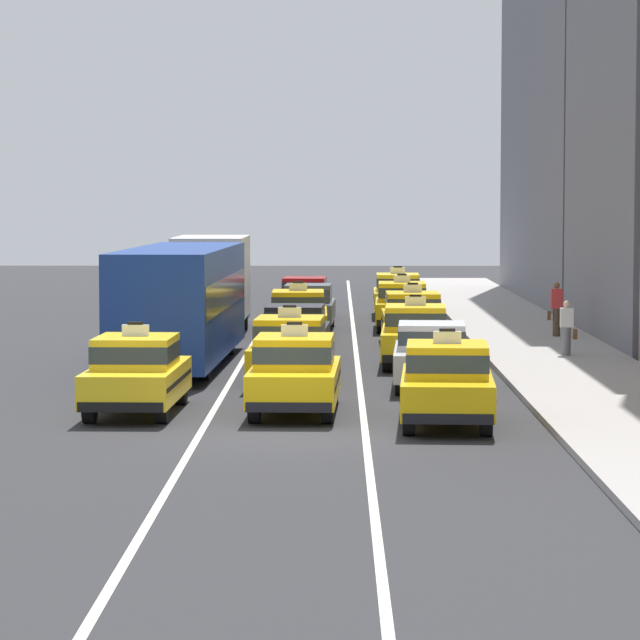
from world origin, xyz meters
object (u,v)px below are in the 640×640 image
taxi_left_nearest (137,373)px  bus_left_second (181,299)px  sedan_center_fifth (308,305)px  taxi_right_sixth (398,294)px  box_truck_left_third (213,280)px  taxi_right_fourth (412,318)px  sedan_right_second (431,353)px  taxi_center_nearest (295,373)px  taxi_right_third (415,334)px  pedestrian_mid_block (567,328)px  taxi_center_second (290,349)px  sedan_center_sixth (305,297)px  sedan_center_third (295,331)px  taxi_right_fifth (402,305)px  pedestrian_near_crosswalk (556,309)px  taxi_center_fourth (298,315)px  taxi_right_nearest (447,382)px

taxi_left_nearest → bus_left_second: size_ratio=0.41×
sedan_center_fifth → taxi_right_sixth: size_ratio=0.95×
box_truck_left_third → taxi_right_fourth: (6.50, -4.85, -0.90)m
taxi_right_sixth → sedan_right_second: bearing=-90.1°
taxi_right_fourth → taxi_left_nearest: bearing=-112.0°
sedan_right_second → taxi_center_nearest: bearing=-123.9°
taxi_center_nearest → sedan_center_fifth: bearing=90.3°
taxi_right_third → pedestrian_mid_block: size_ratio=3.01×
taxi_center_nearest → taxi_right_fourth: same height
taxi_center_nearest → taxi_center_second: 5.49m
taxi_left_nearest → taxi_right_third: bearing=57.5°
taxi_left_nearest → box_truck_left_third: 21.04m
sedan_right_second → taxi_right_sixth: size_ratio=0.96×
taxi_center_nearest → sedan_center_sixth: size_ratio=1.05×
taxi_right_sixth → pedestrian_mid_block: (4.14, -17.00, 0.04)m
sedan_center_fifth → bus_left_second: bearing=-104.5°
taxi_right_third → taxi_right_sixth: (0.18, 18.67, 0.00)m
sedan_center_fifth → sedan_right_second: same height
sedan_right_second → pedestrian_mid_block: pedestrian_mid_block is taller
box_truck_left_third → sedan_center_fifth: (3.18, 1.35, -0.93)m
taxi_left_nearest → taxi_center_second: bearing=60.9°
sedan_center_third → taxi_right_fifth: 11.51m
box_truck_left_third → sedan_center_fifth: bearing=23.0°
bus_left_second → taxi_center_second: 5.43m
sedan_right_second → pedestrian_near_crosswalk: size_ratio=2.54×
sedan_center_third → taxi_center_second: bearing=-89.8°
sedan_center_third → taxi_right_third: (3.28, -1.26, 0.03)m
sedan_center_sixth → pedestrian_near_crosswalk: bearing=-48.7°
bus_left_second → taxi_left_nearest: bearing=-90.0°
sedan_center_sixth → taxi_center_fourth: bearing=-90.0°
bus_left_second → pedestrian_near_crosswalk: bus_left_second is taller
taxi_left_nearest → pedestrian_mid_block: 15.76m
taxi_center_fourth → taxi_right_nearest: same height
taxi_center_nearest → sedan_center_sixth: taxi_center_nearest is taller
taxi_right_third → taxi_right_fourth: 6.23m
bus_left_second → taxi_right_nearest: (6.43, -11.57, -0.94)m
taxi_center_fourth → taxi_right_fifth: 6.19m
sedan_center_third → sedan_right_second: (3.43, -6.48, 0.00)m
taxi_right_sixth → bus_left_second: bearing=-109.2°
sedan_center_fifth → taxi_right_fourth: bearing=-61.8°
taxi_right_sixth → taxi_center_fourth: bearing=-107.0°
taxi_center_fourth → taxi_right_fifth: size_ratio=0.99×
taxi_center_nearest → taxi_left_nearest: bearing=-179.4°
taxi_right_nearest → taxi_right_fifth: (0.01, 23.88, 0.00)m
bus_left_second → taxi_center_second: bus_left_second is taller
box_truck_left_third → sedan_center_third: size_ratio=1.59×
taxi_left_nearest → taxi_center_second: same height
sedan_center_sixth → pedestrian_mid_block: pedestrian_mid_block is taller
taxi_center_second → sedan_center_sixth: bearing=90.2°
sedan_right_second → taxi_right_fourth: taxi_right_fourth is taller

